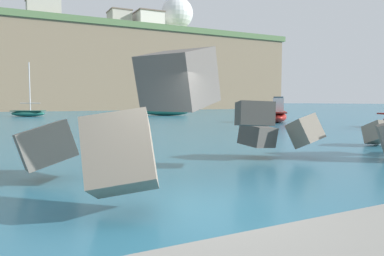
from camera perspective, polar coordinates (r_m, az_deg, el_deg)
ground_plane at (r=6.40m, az=-1.93°, el=-13.07°), size 400.00×400.00×0.00m
breakwater_jetty at (r=7.95m, az=-1.32°, el=-0.21°), size 32.31×7.87×3.15m
boat_near_right at (r=46.71m, az=-4.20°, el=2.61°), size 5.65×5.01×6.98m
boat_mid_left at (r=33.14m, az=13.31°, el=2.11°), size 4.31×4.85×2.26m
boat_far_centre at (r=48.12m, az=-24.31°, el=2.19°), size 4.32×3.32×6.48m
headland_bluff at (r=91.28m, az=-12.08°, el=8.53°), size 75.29×36.14×17.51m
radar_dome at (r=99.54m, az=-2.35°, el=17.18°), size 8.33×8.33×11.33m
station_building_west at (r=91.74m, az=-22.39°, el=15.15°), size 6.51×5.02×4.27m
station_building_central at (r=93.37m, az=-11.30°, el=15.76°), size 5.03×5.86×6.11m
station_building_east at (r=94.18m, az=-7.03°, el=15.69°), size 6.47×8.39×6.03m
station_building_annex at (r=84.06m, az=-22.26°, el=16.53°), size 6.66×5.79×5.27m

